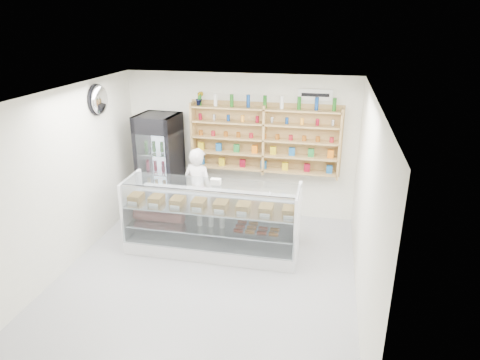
# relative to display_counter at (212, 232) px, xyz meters

# --- Properties ---
(room) EXTENTS (5.00, 5.00, 5.00)m
(room) POSITION_rel_display_counter_xyz_m (0.12, -0.80, 1.05)
(room) COLOR #A0A0A4
(room) RESTS_ON ground
(display_counter) EXTENTS (2.89, 0.86, 1.26)m
(display_counter) POSITION_rel_display_counter_xyz_m (0.00, 0.00, 0.00)
(display_counter) COLOR white
(display_counter) RESTS_ON floor
(shop_worker) EXTENTS (0.66, 0.52, 1.59)m
(shop_worker) POSITION_rel_display_counter_xyz_m (-0.46, 0.75, 0.45)
(shop_worker) COLOR silver
(shop_worker) RESTS_ON floor
(drinks_cooler) EXTENTS (0.79, 0.77, 2.06)m
(drinks_cooler) POSITION_rel_display_counter_xyz_m (-1.36, 1.17, 0.69)
(drinks_cooler) COLOR black
(drinks_cooler) RESTS_ON floor
(wall_shelving) EXTENTS (2.84, 0.28, 1.33)m
(wall_shelving) POSITION_rel_display_counter_xyz_m (0.62, 1.54, 1.25)
(wall_shelving) COLOR tan
(wall_shelving) RESTS_ON back_wall
(potted_plant) EXTENTS (0.17, 0.15, 0.27)m
(potted_plant) POSITION_rel_display_counter_xyz_m (-0.63, 1.54, 1.98)
(potted_plant) COLOR #1E6626
(potted_plant) RESTS_ON wall_shelving
(security_mirror) EXTENTS (0.15, 0.50, 0.50)m
(security_mirror) POSITION_rel_display_counter_xyz_m (-2.05, 0.40, 2.10)
(security_mirror) COLOR silver
(security_mirror) RESTS_ON left_wall
(wall_sign) EXTENTS (0.62, 0.03, 0.20)m
(wall_sign) POSITION_rel_display_counter_xyz_m (1.52, 1.67, 2.10)
(wall_sign) COLOR white
(wall_sign) RESTS_ON back_wall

